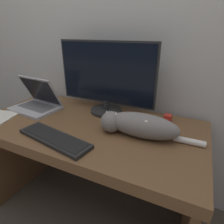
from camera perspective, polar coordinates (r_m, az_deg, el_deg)
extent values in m
cube|color=silver|center=(1.39, 1.05, 26.48)|extent=(6.40, 0.06, 2.60)
cube|color=brown|center=(1.17, -7.40, -4.82)|extent=(1.37, 0.70, 0.06)
cube|color=brown|center=(1.75, -25.40, -10.24)|extent=(0.04, 0.64, 0.65)
cube|color=brown|center=(1.25, 22.61, -25.12)|extent=(0.04, 0.64, 0.65)
cylinder|color=#282828|center=(1.31, -1.75, 0.51)|extent=(0.22, 0.22, 0.02)
cylinder|color=#282828|center=(1.30, -1.77, 2.20)|extent=(0.04, 0.04, 0.06)
cube|color=#282828|center=(1.24, -1.78, 11.78)|extent=(0.67, 0.02, 0.40)
cube|color=black|center=(1.23, -2.00, 11.69)|extent=(0.65, 0.01, 0.38)
cube|color=#B7B7BC|center=(1.45, -22.34, 1.00)|extent=(0.35, 0.26, 0.02)
cube|color=slate|center=(1.46, -21.98, 1.60)|extent=(0.28, 0.15, 0.00)
cube|color=#B7B7BC|center=(1.45, -20.99, 6.07)|extent=(0.33, 0.14, 0.21)
cube|color=black|center=(1.45, -21.12, 5.93)|extent=(0.30, 0.12, 0.19)
cube|color=black|center=(1.03, -17.19, -7.70)|extent=(0.45, 0.19, 0.02)
cube|color=black|center=(1.02, -17.27, -7.16)|extent=(0.41, 0.16, 0.00)
ellipsoid|color=gray|center=(1.00, 9.17, -4.06)|extent=(0.39, 0.14, 0.13)
ellipsoid|color=white|center=(0.98, 10.39, -2.39)|extent=(0.18, 0.10, 0.05)
sphere|color=gray|center=(1.04, -0.20, -2.98)|extent=(0.12, 0.12, 0.12)
cone|color=white|center=(1.03, -1.57, -0.26)|extent=(0.03, 0.03, 0.03)
cone|color=white|center=(1.01, 1.19, -0.77)|extent=(0.03, 0.03, 0.03)
cylinder|color=white|center=(1.02, 22.53, -8.28)|extent=(0.15, 0.03, 0.03)
cube|color=red|center=(1.22, 16.63, -1.80)|extent=(0.04, 0.04, 0.04)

